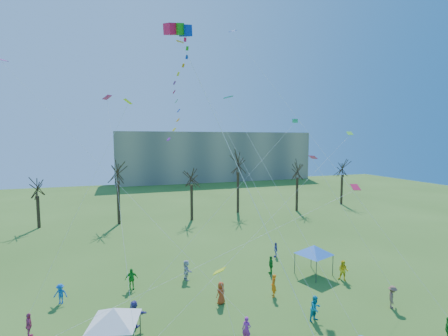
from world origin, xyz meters
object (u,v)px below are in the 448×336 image
object	(u,v)px
distant_building	(214,156)
canopy_tent_blue	(314,250)
canopy_tent_white	(114,315)
big_box_kite	(183,91)

from	to	relation	value
distant_building	canopy_tent_blue	xyz separation A→B (m)	(-11.29, -70.49, -5.09)
canopy_tent_blue	distant_building	bearing A→B (deg)	80.90
canopy_tent_blue	canopy_tent_white	bearing A→B (deg)	-162.02
big_box_kite	canopy_tent_white	size ratio (longest dim) A/B	5.45
canopy_tent_white	canopy_tent_blue	xyz separation A→B (m)	(17.64, 5.72, -0.02)
distant_building	canopy_tent_blue	distance (m)	71.57
big_box_kite	canopy_tent_blue	world-z (taller)	big_box_kite
distant_building	canopy_tent_white	distance (m)	81.68
distant_building	big_box_kite	bearing A→B (deg)	-107.99
big_box_kite	canopy_tent_blue	distance (m)	19.52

